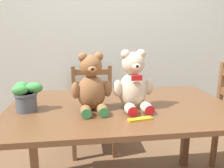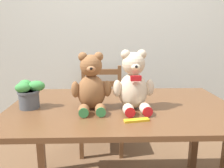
# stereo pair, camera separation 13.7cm
# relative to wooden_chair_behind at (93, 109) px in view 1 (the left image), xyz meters

# --- Properties ---
(wall_back) EXTENTS (8.00, 0.04, 2.60)m
(wall_back) POSITION_rel_wooden_chair_behind_xyz_m (0.15, 0.28, 0.85)
(wall_back) COLOR silver
(wall_back) RESTS_ON ground_plane
(dining_table) EXTENTS (1.49, 0.91, 0.77)m
(dining_table) POSITION_rel_wooden_chair_behind_xyz_m (0.15, -0.87, 0.23)
(dining_table) COLOR brown
(dining_table) RESTS_ON ground_plane
(wooden_chair_behind) EXTENTS (0.44, 0.42, 0.90)m
(wooden_chair_behind) POSITION_rel_wooden_chair_behind_xyz_m (0.00, 0.00, 0.00)
(wooden_chair_behind) COLOR brown
(wooden_chair_behind) RESTS_ON ground_plane
(teddy_bear_left) EXTENTS (0.25, 0.26, 0.36)m
(teddy_bear_left) POSITION_rel_wooden_chair_behind_xyz_m (-0.04, -0.93, 0.48)
(teddy_bear_left) COLOR brown
(teddy_bear_left) RESTS_ON dining_table
(teddy_bear_right) EXTENTS (0.26, 0.27, 0.38)m
(teddy_bear_right) POSITION_rel_wooden_chair_behind_xyz_m (0.22, -0.93, 0.49)
(teddy_bear_right) COLOR beige
(teddy_bear_right) RESTS_ON dining_table
(potted_plant) EXTENTS (0.17, 0.14, 0.18)m
(potted_plant) POSITION_rel_wooden_chair_behind_xyz_m (-0.44, -0.90, 0.42)
(potted_plant) COLOR #4C5156
(potted_plant) RESTS_ON dining_table
(chocolate_bar) EXTENTS (0.14, 0.06, 0.01)m
(chocolate_bar) POSITION_rel_wooden_chair_behind_xyz_m (0.21, -1.14, 0.33)
(chocolate_bar) COLOR gold
(chocolate_bar) RESTS_ON dining_table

